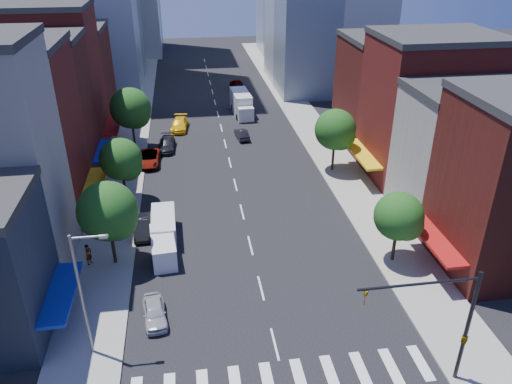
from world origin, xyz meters
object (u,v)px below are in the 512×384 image
(parked_car_front, at_px, (155,312))
(cargo_van_far, at_px, (164,227))
(pedestrian_near, at_px, (89,254))
(pedestrian_far, at_px, (116,225))
(cargo_van_near, at_px, (163,248))
(traffic_car_oncoming, at_px, (242,134))
(parked_car_third, at_px, (149,158))
(traffic_car_far, at_px, (237,84))
(parked_car_second, at_px, (142,227))
(parked_car_rear, at_px, (167,144))
(taxi, at_px, (179,124))
(box_truck, at_px, (242,104))

(parked_car_front, distance_m, cargo_van_far, 10.76)
(pedestrian_near, height_order, pedestrian_far, pedestrian_far)
(cargo_van_near, height_order, traffic_car_oncoming, cargo_van_near)
(parked_car_third, bearing_deg, traffic_car_oncoming, 31.17)
(pedestrian_near, distance_m, pedestrian_far, 4.74)
(parked_car_third, relative_size, traffic_car_far, 1.12)
(parked_car_second, bearing_deg, traffic_car_oncoming, 58.62)
(parked_car_rear, xyz_separation_m, cargo_van_far, (0.00, -20.79, 0.38))
(cargo_van_near, height_order, pedestrian_far, pedestrian_far)
(cargo_van_far, bearing_deg, traffic_car_far, 74.44)
(taxi, height_order, box_truck, box_truck)
(parked_car_third, bearing_deg, cargo_van_near, -81.92)
(cargo_van_near, xyz_separation_m, pedestrian_far, (-4.34, 4.32, 0.08))
(parked_car_front, xyz_separation_m, parked_car_rear, (0.52, 31.53, 0.05))
(parked_car_third, bearing_deg, cargo_van_far, -80.83)
(parked_car_third, xyz_separation_m, pedestrian_far, (-2.32, -15.48, 0.37))
(traffic_car_far, height_order, box_truck, box_truck)
(cargo_van_far, bearing_deg, parked_car_rear, 88.74)
(cargo_van_far, distance_m, taxi, 27.90)
(traffic_car_oncoming, bearing_deg, parked_car_front, 66.87)
(parked_car_front, relative_size, box_truck, 0.48)
(taxi, relative_size, traffic_car_far, 1.12)
(cargo_van_near, bearing_deg, pedestrian_far, 130.26)
(box_truck, xyz_separation_m, pedestrian_far, (-15.41, -32.11, -0.44))
(cargo_van_far, height_order, pedestrian_far, cargo_van_far)
(pedestrian_far, bearing_deg, parked_car_second, 112.07)
(traffic_car_far, bearing_deg, parked_car_third, 57.74)
(cargo_van_near, bearing_deg, cargo_van_far, 85.30)
(parked_car_rear, distance_m, pedestrian_far, 20.16)
(parked_car_second, height_order, parked_car_third, parked_car_third)
(pedestrian_far, bearing_deg, box_truck, 177.54)
(traffic_car_far, bearing_deg, taxi, 54.20)
(cargo_van_far, bearing_deg, parked_car_second, 150.86)
(parked_car_third, distance_m, traffic_car_far, 33.46)
(parked_car_rear, bearing_deg, traffic_car_oncoming, 17.41)
(parked_car_front, height_order, traffic_car_far, traffic_car_far)
(parked_car_second, bearing_deg, parked_car_third, 86.90)
(parked_car_third, distance_m, parked_car_rear, 4.66)
(parked_car_second, height_order, box_truck, box_truck)
(cargo_van_far, relative_size, pedestrian_near, 2.85)
(cargo_van_far, distance_m, pedestrian_near, 6.91)
(parked_car_front, height_order, pedestrian_far, pedestrian_far)
(parked_car_second, height_order, taxi, taxi)
(cargo_van_near, height_order, traffic_car_far, cargo_van_near)
(parked_car_second, distance_m, pedestrian_near, 5.97)
(taxi, xyz_separation_m, traffic_car_oncoming, (8.18, -4.71, -0.12))
(taxi, bearing_deg, parked_car_rear, -97.01)
(traffic_car_oncoming, bearing_deg, traffic_car_far, -101.06)
(box_truck, distance_m, pedestrian_far, 35.62)
(taxi, bearing_deg, cargo_van_far, -86.94)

